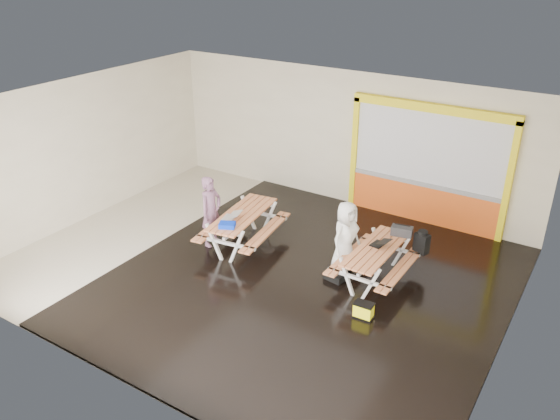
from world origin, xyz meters
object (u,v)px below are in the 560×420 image
Objects in this scene: laptop_left at (231,216)px; dark_case at (335,276)px; person_left at (211,211)px; backpack at (422,242)px; toolbox at (402,231)px; fluke_bag at (364,311)px; picnic_table_left at (243,221)px; picnic_table_right at (376,256)px; person_right at (346,237)px; blue_pouch at (227,225)px; laptop_right at (380,243)px.

laptop_left is 1.19× the size of dark_case.
backpack is at bearing -68.42° from person_left.
fluke_bag is at bearing -86.23° from toolbox.
dark_case is at bearing 139.40° from fluke_bag.
picnic_table_left reaches higher than picnic_table_right.
person_left is 4.60m from backpack.
person_right reaches higher than backpack.
toolbox reaches higher than picnic_table_left.
fluke_bag is at bearing -97.42° from backpack.
toolbox is at bearing 93.77° from fluke_bag.
backpack reaches higher than blue_pouch.
picnic_table_right is 3.15m from blue_pouch.
laptop_left is (-2.47, -0.61, 0.07)m from person_right.
backpack is at bearing 11.28° from toolbox.
picnic_table_right is 0.86m from toolbox.
picnic_table_left is 5.63× the size of dark_case.
laptop_left is at bearing 114.51° from blue_pouch.
picnic_table_left is 3.12m from picnic_table_right.
picnic_table_left is at bearing -175.80° from picnic_table_right.
laptop_left is at bearing -167.25° from laptop_right.
person_left reaches higher than picnic_table_right.
picnic_table_left is 4.55× the size of backpack.
picnic_table_right is 4.90× the size of laptop_right.
fluke_bag is at bearing -11.51° from laptop_left.
laptop_right is 0.96m from backpack.
picnic_table_left is at bearing 108.02° from person_right.
person_right is 3.09× the size of backpack.
person_right is at bearing 177.22° from picnic_table_right.
fluke_bag reaches higher than dark_case.
laptop_left is at bearing -97.74° from picnic_table_left.
person_right is at bearing 6.19° from picnic_table_left.
picnic_table_left is at bearing -163.75° from backpack.
blue_pouch reaches higher than picnic_table_right.
dark_case is 1.10× the size of fluke_bag.
picnic_table_left reaches higher than fluke_bag.
picnic_table_left is at bearing 175.70° from dark_case.
person_right reaches higher than blue_pouch.
laptop_right is at bearing -107.69° from toolbox.
person_right is at bearing 13.92° from laptop_left.
picnic_table_right is 4.23× the size of toolbox.
laptop_right is at bearing 103.36° from fluke_bag.
fluke_bag is (0.34, -1.44, -0.63)m from laptop_right.
backpack is (3.76, 1.09, 0.07)m from picnic_table_left.
person_right is 0.72m from laptop_right.
picnic_table_left is 1.39× the size of person_left.
toolbox is at bearing 53.26° from dark_case.
person_left is at bearing 153.22° from blue_pouch.
dark_case is at bearing 3.78° from laptop_left.
laptop_right is (0.02, 0.14, 0.23)m from picnic_table_right.
laptop_left is 2.61m from dark_case.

